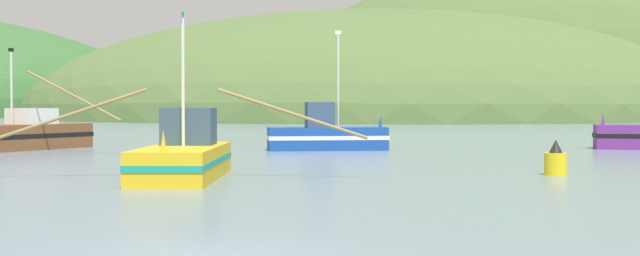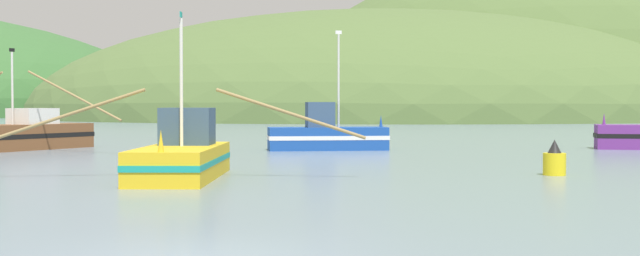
# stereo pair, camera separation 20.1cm
# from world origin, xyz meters

# --- Properties ---
(hill_far_left) EXTENTS (150.36, 120.29, 74.92)m
(hill_far_left) POSITION_xyz_m (52.66, 177.93, 0.00)
(hill_far_left) COLOR #516B38
(hill_far_left) RESTS_ON ground
(hill_far_right) EXTENTS (135.28, 108.22, 41.33)m
(hill_far_right) POSITION_xyz_m (2.33, 146.60, 0.00)
(hill_far_right) COLOR #516B38
(hill_far_right) RESTS_ON ground
(fishing_boat_yellow) EXTENTS (13.09, 7.58, 5.90)m
(fishing_boat_yellow) POSITION_xyz_m (-3.79, 14.87, 0.78)
(fishing_boat_yellow) COLOR gold
(fishing_boat_yellow) RESTS_ON ground
(fishing_boat_brown) EXTENTS (14.67, 9.95, 5.82)m
(fishing_boat_brown) POSITION_xyz_m (-17.42, 31.40, 0.88)
(fishing_boat_brown) COLOR brown
(fishing_boat_brown) RESTS_ON ground
(fishing_boat_blue) EXTENTS (7.16, 3.50, 6.87)m
(fishing_boat_blue) POSITION_xyz_m (0.23, 32.92, 0.86)
(fishing_boat_blue) COLOR #19479E
(fishing_boat_blue) RESTS_ON ground
(channel_buoy) EXTENTS (0.83, 0.83, 1.32)m
(channel_buoy) POSITION_xyz_m (9.70, 16.97, 0.53)
(channel_buoy) COLOR yellow
(channel_buoy) RESTS_ON ground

